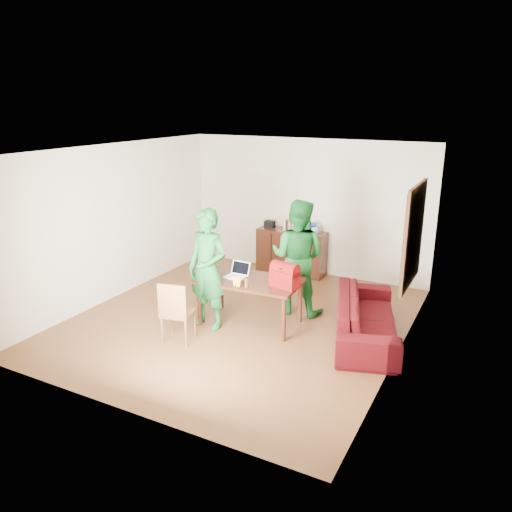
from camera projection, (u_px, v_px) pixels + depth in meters
The scene contains 10 objects.
room at pixel (244, 240), 7.76m from camera, with size 5.20×5.70×2.90m.
table at pixel (250, 285), 7.75m from camera, with size 1.62×0.97×0.74m.
chair at pixel (178, 323), 7.29m from camera, with size 0.50×0.49×0.94m.
person_near at pixel (208, 269), 7.57m from camera, with size 0.68×0.45×1.87m, color #135721.
person_far at pixel (298, 257), 8.12m from camera, with size 0.92×0.72×1.90m, color #13591F.
laptop at pixel (236, 275), 7.80m from camera, with size 0.34×0.24×0.23m.
bananas at pixel (237, 285), 7.41m from camera, with size 0.17×0.10×0.06m, color yellow, non-canonical shape.
bottle at pixel (246, 282), 7.38m from camera, with size 0.05×0.05×0.16m, color brown.
red_bag at pixel (285, 277), 7.38m from camera, with size 0.41×0.24×0.30m, color maroon.
sofa at pixel (366, 317), 7.40m from camera, with size 2.19×0.86×0.64m, color #340706.
Camera 1 is at (3.62, -6.42, 3.39)m, focal length 35.00 mm.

